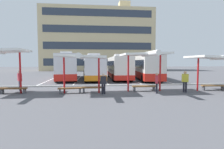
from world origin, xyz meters
TOP-DOWN VIEW (x-y plane):
  - ground_plane at (0.00, 0.00)m, footprint 160.00×160.00m
  - terminal_building at (0.04, 39.01)m, footprint 31.79×11.30m
  - coach_bus_0 at (-5.28, 10.02)m, footprint 3.75×12.01m
  - coach_bus_1 at (-1.60, 9.18)m, footprint 3.13×10.61m
  - coach_bus_2 at (2.07, 9.47)m, footprint 2.56×10.62m
  - coach_bus_3 at (5.76, 8.74)m, footprint 3.54×12.18m
  - lane_stripe_0 at (-7.41, 9.39)m, footprint 0.16×14.00m
  - lane_stripe_1 at (-3.71, 9.39)m, footprint 0.16×14.00m
  - lane_stripe_2 at (0.00, 9.39)m, footprint 0.16×14.00m
  - lane_stripe_3 at (3.71, 9.39)m, footprint 0.16×14.00m
  - lane_stripe_4 at (7.41, 9.39)m, footprint 0.16×14.00m
  - bench_1 at (-7.72, -1.92)m, footprint 2.02×0.57m
  - waiting_shelter_1 at (-2.50, -2.49)m, footprint 3.67×4.55m
  - bench_2 at (-3.40, -2.28)m, footprint 1.85×0.64m
  - bench_3 at (-1.60, -2.05)m, footprint 1.83×0.47m
  - waiting_shelter_2 at (2.61, -2.08)m, footprint 3.71×4.79m
  - bench_4 at (2.61, -1.79)m, footprint 1.99×0.46m
  - waiting_shelter_3 at (8.62, -2.36)m, footprint 3.95×5.03m
  - bench_5 at (8.62, -1.99)m, footprint 1.99×0.60m
  - platform_kerb at (0.00, 1.75)m, footprint 44.00×0.24m
  - waiting_passenger_0 at (-7.69, -0.71)m, footprint 0.47×0.53m
  - waiting_passenger_1 at (3.26, -2.98)m, footprint 0.35×0.50m
  - waiting_passenger_2 at (5.64, -2.81)m, footprint 0.54×0.38m
  - waiting_passenger_3 at (-0.86, -2.94)m, footprint 0.46×0.23m

SIDE VIEW (x-z plane):
  - ground_plane at x=0.00m, z-range 0.00..0.00m
  - lane_stripe_0 at x=-7.41m, z-range 0.00..0.01m
  - lane_stripe_1 at x=-3.71m, z-range 0.00..0.01m
  - lane_stripe_2 at x=0.00m, z-range 0.00..0.01m
  - lane_stripe_3 at x=3.71m, z-range 0.00..0.01m
  - lane_stripe_4 at x=7.41m, z-range 0.00..0.01m
  - platform_kerb at x=0.00m, z-range 0.00..0.12m
  - bench_2 at x=-3.40m, z-range 0.11..0.56m
  - bench_3 at x=-1.60m, z-range 0.11..0.56m
  - bench_5 at x=8.62m, z-range 0.12..0.57m
  - bench_4 at x=2.61m, z-range 0.12..0.57m
  - bench_1 at x=-7.72m, z-range 0.12..0.57m
  - waiting_passenger_3 at x=-0.86m, z-range 0.11..1.67m
  - waiting_passenger_1 at x=3.26m, z-range 0.11..1.70m
  - waiting_passenger_2 at x=5.64m, z-range 0.14..1.85m
  - waiting_passenger_0 at x=-7.69m, z-range 0.14..1.85m
  - coach_bus_2 at x=2.07m, z-range -0.12..3.35m
  - coach_bus_1 at x=-1.60m, z-range -0.12..3.42m
  - coach_bus_3 at x=5.76m, z-range -0.15..3.47m
  - coach_bus_0 at x=-5.28m, z-range -0.13..3.65m
  - waiting_shelter_3 at x=8.62m, z-range 1.26..4.22m
  - waiting_shelter_1 at x=-2.50m, z-range 1.27..4.27m
  - waiting_shelter_2 at x=2.61m, z-range 1.38..4.60m
  - terminal_building at x=0.04m, z-range -1.35..19.07m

